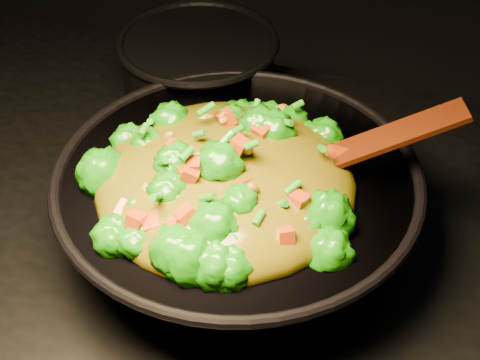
% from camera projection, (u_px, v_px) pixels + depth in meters
% --- Properties ---
extents(wok, '(0.58, 0.58, 0.13)m').
position_uv_depth(wok, '(238.00, 212.00, 0.97)').
color(wok, black).
rests_on(wok, stovetop).
extents(stir_fry, '(0.42, 0.42, 0.11)m').
position_uv_depth(stir_fry, '(225.00, 154.00, 0.88)').
color(stir_fry, '#1A7A08').
rests_on(stir_fry, wok).
extents(spatula, '(0.25, 0.14, 0.11)m').
position_uv_depth(spatula, '(358.00, 148.00, 0.90)').
color(spatula, '#331506').
rests_on(spatula, wok).
extents(back_pot, '(0.26, 0.26, 0.14)m').
position_uv_depth(back_pot, '(199.00, 75.00, 1.20)').
color(back_pot, black).
rests_on(back_pot, stovetop).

